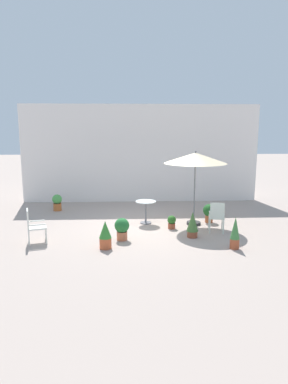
{
  "coord_description": "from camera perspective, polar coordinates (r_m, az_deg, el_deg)",
  "views": [
    {
      "loc": [
        -0.46,
        -10.13,
        3.0
      ],
      "look_at": [
        0.0,
        0.47,
        1.01
      ],
      "focal_mm": 31.72,
      "sensor_mm": 36.0,
      "label": 1
    }
  ],
  "objects": [
    {
      "name": "ground_plane",
      "position": [
        10.57,
        0.11,
        -5.85
      ],
      "size": [
        60.0,
        60.0,
        0.0
      ],
      "primitive_type": "plane",
      "color": "#A9968A"
    },
    {
      "name": "villa_facade",
      "position": [
        14.04,
        -0.6,
        6.47
      ],
      "size": [
        9.66,
        0.3,
        3.97
      ],
      "primitive_type": "cube",
      "color": "white",
      "rests_on": "ground"
    },
    {
      "name": "patio_umbrella_0",
      "position": [
        10.57,
        8.64,
        5.52
      ],
      "size": [
        1.94,
        1.94,
        2.33
      ],
      "color": "#2D2D2D",
      "rests_on": "ground"
    },
    {
      "name": "cafe_table_0",
      "position": [
        10.84,
        0.3,
        -2.71
      ],
      "size": [
        0.65,
        0.65,
        0.73
      ],
      "color": "silver",
      "rests_on": "ground"
    },
    {
      "name": "patio_chair_0",
      "position": [
        10.07,
        12.13,
        -3.83
      ],
      "size": [
        0.49,
        0.51,
        0.92
      ],
      "color": "silver",
      "rests_on": "ground"
    },
    {
      "name": "patio_chair_1",
      "position": [
        9.43,
        -18.13,
        -5.18
      ],
      "size": [
        0.58,
        0.57,
        0.92
      ],
      "color": "white",
      "rests_on": "ground"
    },
    {
      "name": "potted_plant_0",
      "position": [
        11.17,
        10.92,
        -3.28
      ],
      "size": [
        0.4,
        0.4,
        0.6
      ],
      "color": "#BB5F37",
      "rests_on": "ground"
    },
    {
      "name": "potted_plant_1",
      "position": [
        10.36,
        4.67,
        -5.0
      ],
      "size": [
        0.26,
        0.26,
        0.41
      ],
      "color": "#A04B30",
      "rests_on": "ground"
    },
    {
      "name": "potted_plant_2",
      "position": [
        9.28,
        -3.74,
        -6.02
      ],
      "size": [
        0.4,
        0.4,
        0.61
      ],
      "color": "#BE6B48",
      "rests_on": "ground"
    },
    {
      "name": "potted_plant_3",
      "position": [
        8.67,
        -6.52,
        -7.14
      ],
      "size": [
        0.32,
        0.32,
        0.72
      ],
      "color": "#BE5731",
      "rests_on": "ground"
    },
    {
      "name": "potted_plant_4",
      "position": [
        8.89,
        15.06,
        -6.65
      ],
      "size": [
        0.24,
        0.24,
        0.83
      ],
      "color": "#A44C2E",
      "rests_on": "ground"
    },
    {
      "name": "potted_plant_5",
      "position": [
        9.58,
        8.16,
        -5.37
      ],
      "size": [
        0.33,
        0.33,
        0.73
      ],
      "color": "brown",
      "rests_on": "ground"
    },
    {
      "name": "potted_plant_6",
      "position": [
        12.94,
        -14.39,
        -1.64
      ],
      "size": [
        0.35,
        0.35,
        0.61
      ],
      "color": "#B4612F",
      "rests_on": "ground"
    }
  ]
}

